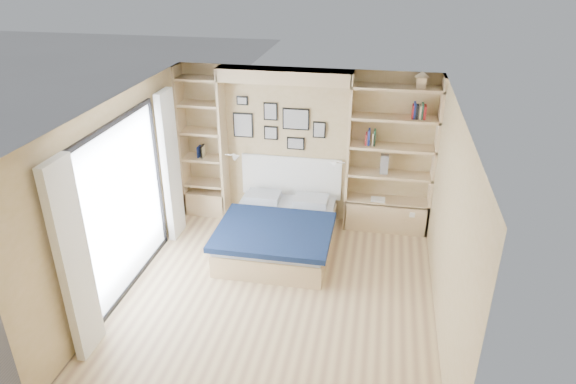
# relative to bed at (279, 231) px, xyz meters

# --- Properties ---
(ground) EXTENTS (4.50, 4.50, 0.00)m
(ground) POSITION_rel_bed_xyz_m (0.22, -1.21, -0.27)
(ground) COLOR #D3B883
(ground) RESTS_ON ground
(room_shell) EXTENTS (4.50, 4.50, 4.50)m
(room_shell) POSITION_rel_bed_xyz_m (-0.17, 0.31, 0.81)
(room_shell) COLOR tan
(room_shell) RESTS_ON ground
(bed) EXTENTS (1.64, 2.04, 1.07)m
(bed) POSITION_rel_bed_xyz_m (0.00, 0.00, 0.00)
(bed) COLOR #CCB581
(bed) RESTS_ON ground
(photo_gallery) EXTENTS (1.48, 0.02, 0.82)m
(photo_gallery) POSITION_rel_bed_xyz_m (-0.23, 1.01, 1.34)
(photo_gallery) COLOR black
(photo_gallery) RESTS_ON ground
(reading_lamps) EXTENTS (1.92, 0.12, 0.15)m
(reading_lamps) POSITION_rel_bed_xyz_m (-0.08, 0.79, 0.83)
(reading_lamps) COLOR silver
(reading_lamps) RESTS_ON ground
(shelf_decor) EXTENTS (3.50, 0.23, 2.03)m
(shelf_decor) POSITION_rel_bed_xyz_m (1.33, 0.86, 1.44)
(shelf_decor) COLOR #AA2B31
(shelf_decor) RESTS_ON ground
(deck) EXTENTS (3.20, 4.00, 0.05)m
(deck) POSITION_rel_bed_xyz_m (-3.38, -1.21, -0.27)
(deck) COLOR #6C5E50
(deck) RESTS_ON ground
(deck_chair) EXTENTS (0.57, 0.85, 0.81)m
(deck_chair) POSITION_rel_bed_xyz_m (-3.34, -0.78, 0.12)
(deck_chair) COLOR tan
(deck_chair) RESTS_ON ground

